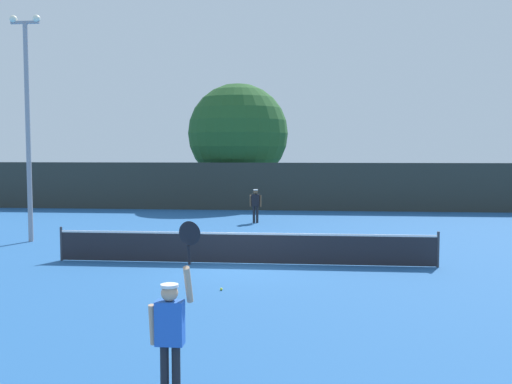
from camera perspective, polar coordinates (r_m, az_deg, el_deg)
name	(u,v)px	position (r m, az deg, el deg)	size (l,w,h in m)	color
ground_plane	(244,264)	(17.86, -1.19, -7.08)	(120.00, 120.00, 0.00)	#235693
tennis_net	(244,247)	(17.77, -1.20, -5.46)	(11.70, 0.08, 1.07)	#232328
perimeter_fence	(275,187)	(33.60, 1.92, 0.54)	(37.53, 0.12, 2.78)	#2D332D
player_serving	(171,325)	(8.13, -8.40, -12.81)	(0.68, 0.39, 2.50)	blue
player_receiving	(256,202)	(27.75, -0.04, -1.04)	(0.57, 0.24, 1.62)	black
tennis_ball	(221,289)	(14.54, -3.44, -9.54)	(0.07, 0.07, 0.07)	#CCE033
light_pole	(28,115)	(23.57, -21.61, 7.11)	(1.18, 0.28, 8.51)	gray
large_tree	(238,134)	(37.11, -1.78, 5.77)	(6.37, 6.37, 7.75)	brown
parked_car_near	(158,190)	(40.65, -9.61, 0.23)	(2.20, 4.33, 1.69)	white
parked_car_mid	(302,189)	(41.43, 4.52, 0.35)	(2.50, 4.43, 1.69)	red
parked_car_far	(426,192)	(39.28, 16.43, -0.01)	(2.25, 4.35, 1.69)	white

